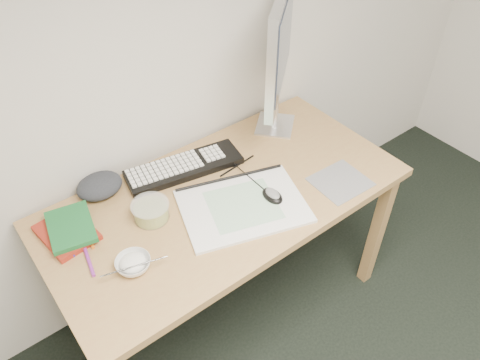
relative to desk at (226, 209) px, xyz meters
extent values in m
plane|color=silver|center=(0.17, 0.37, 0.63)|extent=(3.60, 0.00, 3.60)
cube|color=#A8854D|center=(0.65, -0.30, -0.31)|extent=(0.05, 0.05, 0.71)
cube|color=#A8854D|center=(-0.65, 0.30, -0.31)|extent=(0.05, 0.05, 0.71)
cube|color=#A8854D|center=(0.65, 0.30, -0.31)|extent=(0.05, 0.05, 0.71)
cube|color=#A8854D|center=(0.00, 0.00, 0.06)|extent=(1.40, 0.70, 0.03)
cube|color=slate|center=(0.40, -0.22, 0.08)|extent=(0.22, 0.20, 0.00)
cube|color=white|center=(0.01, -0.10, 0.09)|extent=(0.53, 0.45, 0.01)
cube|color=black|center=(-0.05, 0.22, 0.10)|extent=(0.49, 0.23, 0.03)
cube|color=silver|center=(0.45, 0.23, 0.09)|extent=(0.24, 0.24, 0.01)
cube|color=silver|center=(0.45, 0.23, 0.17)|extent=(0.06, 0.06, 0.17)
cube|color=silver|center=(0.45, 0.23, 0.48)|extent=(0.42, 0.38, 0.43)
cube|color=black|center=(0.45, 0.23, 0.49)|extent=(0.36, 0.32, 0.33)
ellipsoid|color=black|center=(0.13, -0.13, 0.11)|extent=(0.06, 0.10, 0.03)
imported|color=white|center=(-0.45, -0.10, 0.10)|extent=(0.15, 0.15, 0.04)
cylinder|color=#B6B7B9|center=(-0.45, -0.12, 0.12)|extent=(0.20, 0.07, 0.02)
cylinder|color=gold|center=(-0.29, 0.06, 0.12)|extent=(0.14, 0.14, 0.07)
cube|color=maroon|center=(-0.56, 0.17, 0.09)|extent=(0.19, 0.23, 0.02)
cube|color=#175F2B|center=(-0.55, 0.17, 0.11)|extent=(0.19, 0.23, 0.02)
ellipsoid|color=#23252A|center=(-0.37, 0.30, 0.11)|extent=(0.15, 0.13, 0.06)
cylinder|color=pink|center=(-0.01, 0.06, 0.09)|extent=(0.16, 0.07, 0.01)
cylinder|color=tan|center=(-0.03, 0.03, 0.09)|extent=(0.15, 0.08, 0.01)
cylinder|color=black|center=(0.14, 0.10, 0.09)|extent=(0.19, 0.03, 0.01)
cylinder|color=#2220B1|center=(-0.55, 0.12, 0.09)|extent=(0.08, 0.12, 0.01)
cylinder|color=orange|center=(-0.51, 0.12, 0.09)|extent=(0.03, 0.12, 0.01)
cylinder|color=purple|center=(-0.55, 0.01, 0.09)|extent=(0.04, 0.13, 0.01)
camera|label=1|loc=(-0.75, -1.06, 1.33)|focal=35.00mm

